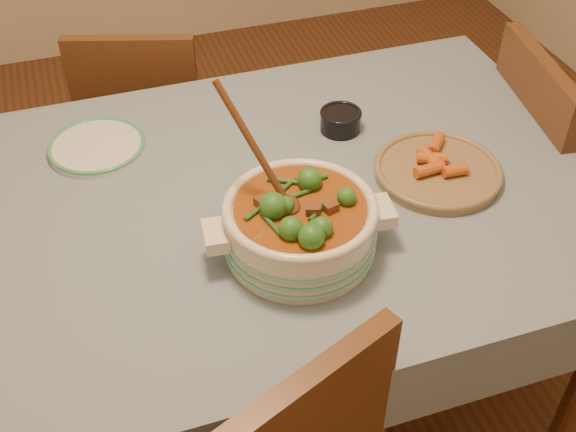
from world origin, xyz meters
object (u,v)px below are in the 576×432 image
object	(u,v)px
stew_casserole	(300,223)
dining_table	(254,227)
white_plate	(97,146)
chair_far	(146,122)
chair_right	(549,176)
condiment_bowl	(341,119)
fried_plate	(438,169)

from	to	relation	value
stew_casserole	dining_table	bearing A→B (deg)	102.31
white_plate	chair_far	size ratio (longest dim) A/B	0.34
dining_table	chair_right	xyz separation A→B (m)	(0.92, 0.11, -0.15)
chair_right	stew_casserole	bearing A→B (deg)	118.08
condiment_bowl	chair_far	xyz separation A→B (m)	(-0.42, 0.63, -0.32)
white_plate	fried_plate	distance (m)	0.83
white_plate	chair_far	distance (m)	0.63
dining_table	condiment_bowl	distance (m)	0.36
dining_table	stew_casserole	bearing A→B (deg)	-77.69
condiment_bowl	chair_far	world-z (taller)	chair_far
stew_casserole	chair_right	world-z (taller)	stew_casserole
stew_casserole	condiment_bowl	bearing A→B (deg)	57.71
fried_plate	chair_far	bearing A→B (deg)	123.02
chair_far	condiment_bowl	bearing A→B (deg)	141.08
dining_table	fried_plate	distance (m)	0.45
condiment_bowl	chair_right	bearing A→B (deg)	-7.36
condiment_bowl	chair_far	size ratio (longest dim) A/B	0.13
condiment_bowl	white_plate	bearing A→B (deg)	169.78
dining_table	condiment_bowl	xyz separation A→B (m)	(0.29, 0.19, 0.12)
stew_casserole	white_plate	distance (m)	0.61
condiment_bowl	chair_far	distance (m)	0.82
stew_casserole	white_plate	world-z (taller)	stew_casserole
stew_casserole	fried_plate	size ratio (longest dim) A/B	1.04
fried_plate	chair_far	xyz separation A→B (m)	(-0.57, 0.88, -0.31)
chair_far	stew_casserole	bearing A→B (deg)	117.20
white_plate	condiment_bowl	world-z (taller)	condiment_bowl
white_plate	fried_plate	world-z (taller)	fried_plate
dining_table	stew_casserole	xyz separation A→B (m)	(0.04, -0.20, 0.17)
dining_table	chair_right	world-z (taller)	chair_right
chair_far	dining_table	bearing A→B (deg)	116.66
dining_table	white_plate	distance (m)	0.44
stew_casserole	chair_right	size ratio (longest dim) A/B	0.44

